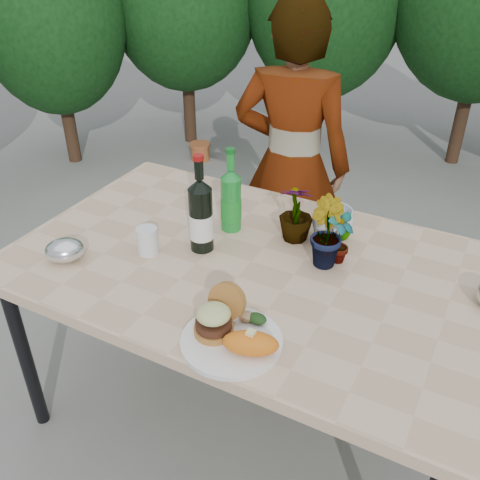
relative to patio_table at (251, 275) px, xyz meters
The scene contains 17 objects.
ground 0.69m from the patio_table, ahead, with size 80.00×80.00×0.00m, color slate.
patio_table is the anchor object (origin of this frame).
shrub_hedge 1.80m from the patio_table, 80.01° to the left, with size 6.83×5.04×2.20m.
dinner_plate 0.40m from the patio_table, 70.87° to the right, with size 0.28×0.28×0.01m, color white.
burger_stack 0.38m from the patio_table, 78.10° to the right, with size 0.11×0.16×0.11m.
sweet_potato 0.45m from the patio_table, 63.36° to the right, with size 0.15×0.08×0.06m, color orange.
grilled_veg 0.33m from the patio_table, 62.40° to the right, with size 0.08×0.05×0.03m.
wine_bottle 0.26m from the patio_table, behind, with size 0.08×0.08×0.35m.
sparkling_water 0.29m from the patio_table, 135.79° to the left, with size 0.08×0.08×0.31m.
plastic_cup 0.37m from the patio_table, 161.04° to the right, with size 0.07×0.07×0.10m, color silver.
seedling_left 0.33m from the patio_table, 27.80° to the left, with size 0.10×0.07×0.20m, color #1F571D.
seedling_mid 0.29m from the patio_table, 26.83° to the left, with size 0.13×0.10×0.23m, color #2B5C1F.
seedling_right 0.27m from the patio_table, 70.70° to the left, with size 0.12×0.12×0.21m, color #24561D.
blue_bowl 0.35m from the patio_table, 55.27° to the left, with size 0.15×0.15×0.12m, color silver.
foil_packet_left 0.63m from the patio_table, 153.03° to the right, with size 0.13×0.11×0.08m, color silver.
person 0.80m from the patio_table, 103.62° to the left, with size 0.54×0.36×1.49m, color #95624A.
terracotta_pot 2.65m from the patio_table, 125.93° to the left, with size 0.17×0.17×0.14m.
Camera 1 is at (0.66, -1.32, 1.77)m, focal length 40.00 mm.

